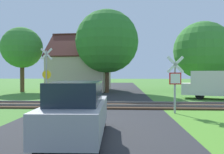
# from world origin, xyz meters

# --- Properties ---
(ground_plane) EXTENTS (160.00, 160.00, 0.00)m
(ground_plane) POSITION_xyz_m (0.00, 0.00, 0.00)
(ground_plane) COLOR #4C8433
(road_asphalt) EXTENTS (6.92, 80.00, 0.01)m
(road_asphalt) POSITION_xyz_m (0.00, 2.00, 0.00)
(road_asphalt) COLOR #2D2D30
(road_asphalt) RESTS_ON ground
(rail_track) EXTENTS (60.00, 2.60, 0.22)m
(rail_track) POSITION_xyz_m (0.00, 6.60, 0.06)
(rail_track) COLOR #422D1E
(rail_track) RESTS_ON ground
(stop_sign_near) EXTENTS (0.88, 0.15, 2.92)m
(stop_sign_near) POSITION_xyz_m (3.86, 4.29, 1.66)
(stop_sign_near) COLOR #9E9EA5
(stop_sign_near) RESTS_ON ground
(crossing_sign_far) EXTENTS (0.88, 0.13, 3.89)m
(crossing_sign_far) POSITION_xyz_m (-4.29, 8.59, 2.16)
(crossing_sign_far) COLOR #9E9EA5
(crossing_sign_far) RESTS_ON ground
(house) EXTENTS (7.37, 6.89, 6.93)m
(house) POSITION_xyz_m (-3.91, 19.33, 2.22)
(house) COLOR #C6B293
(house) RESTS_ON ground
(tree_far) EXTENTS (6.93, 6.93, 8.32)m
(tree_far) POSITION_xyz_m (10.89, 20.14, 4.85)
(tree_far) COLOR #513823
(tree_far) RESTS_ON ground
(tree_left) EXTENTS (4.52, 4.52, 7.20)m
(tree_left) POSITION_xyz_m (-10.05, 17.01, 4.91)
(tree_left) COLOR #513823
(tree_left) RESTS_ON ground
(tree_center) EXTENTS (6.68, 6.68, 8.80)m
(tree_center) POSITION_xyz_m (-0.47, 16.33, 5.45)
(tree_center) COLOR #513823
(tree_center) RESTS_ON ground
(mail_truck) EXTENTS (5.23, 3.30, 2.24)m
(mail_truck) POSITION_xyz_m (8.62, 10.69, 1.24)
(mail_truck) COLOR silver
(mail_truck) RESTS_ON ground
(parked_car) EXTENTS (1.76, 4.05, 1.78)m
(parked_car) POSITION_xyz_m (-0.18, -0.30, 0.89)
(parked_car) COLOR #99999E
(parked_car) RESTS_ON ground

